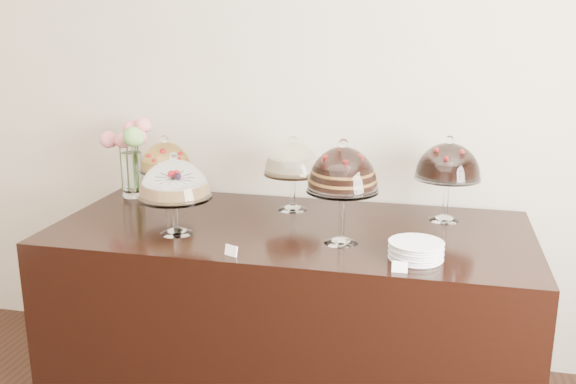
% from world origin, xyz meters
% --- Properties ---
extents(wall_back, '(5.00, 0.04, 3.00)m').
position_xyz_m(wall_back, '(0.00, 3.00, 1.50)').
color(wall_back, '#C1B39B').
rests_on(wall_back, ground).
extents(display_counter, '(2.20, 1.00, 0.90)m').
position_xyz_m(display_counter, '(0.14, 2.45, 0.45)').
color(display_counter, black).
rests_on(display_counter, ground).
extents(cake_stand_sugar_sponge, '(0.33, 0.33, 0.37)m').
position_xyz_m(cake_stand_sugar_sponge, '(-0.34, 2.24, 1.14)').
color(cake_stand_sugar_sponge, white).
rests_on(cake_stand_sugar_sponge, display_counter).
extents(cake_stand_choco_layer, '(0.31, 0.31, 0.46)m').
position_xyz_m(cake_stand_choco_layer, '(0.40, 2.28, 1.21)').
color(cake_stand_choco_layer, white).
rests_on(cake_stand_choco_layer, display_counter).
extents(cake_stand_cheesecake, '(0.29, 0.29, 0.38)m').
position_xyz_m(cake_stand_cheesecake, '(0.09, 2.72, 1.15)').
color(cake_stand_cheesecake, white).
rests_on(cake_stand_cheesecake, display_counter).
extents(cake_stand_dark_choco, '(0.31, 0.31, 0.41)m').
position_xyz_m(cake_stand_dark_choco, '(0.84, 2.71, 1.17)').
color(cake_stand_dark_choco, white).
rests_on(cake_stand_dark_choco, display_counter).
extents(cake_stand_fruit_tart, '(0.27, 0.27, 0.36)m').
position_xyz_m(cake_stand_fruit_tart, '(-0.57, 2.68, 1.13)').
color(cake_stand_fruit_tart, white).
rests_on(cake_stand_fruit_tart, display_counter).
extents(flower_vase, '(0.29, 0.31, 0.42)m').
position_xyz_m(flower_vase, '(-0.81, 2.77, 1.16)').
color(flower_vase, white).
rests_on(flower_vase, display_counter).
extents(plate_stack, '(0.21, 0.21, 0.07)m').
position_xyz_m(plate_stack, '(0.73, 2.16, 0.94)').
color(plate_stack, white).
rests_on(plate_stack, display_counter).
extents(price_card_left, '(0.06, 0.04, 0.04)m').
position_xyz_m(price_card_left, '(-0.01, 2.02, 0.92)').
color(price_card_left, white).
rests_on(price_card_left, display_counter).
extents(price_card_right, '(0.06, 0.02, 0.04)m').
position_xyz_m(price_card_right, '(0.67, 2.00, 0.92)').
color(price_card_right, white).
rests_on(price_card_right, display_counter).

